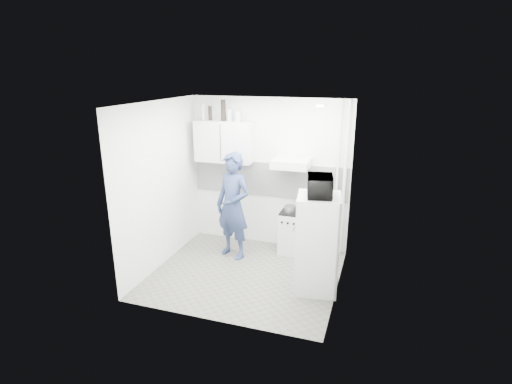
% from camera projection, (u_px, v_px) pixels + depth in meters
% --- Properties ---
extents(floor, '(2.80, 2.80, 0.00)m').
position_uv_depth(floor, '(245.00, 274.00, 6.18)').
color(floor, '#67665B').
rests_on(floor, ground).
extents(ceiling, '(2.80, 2.80, 0.00)m').
position_uv_depth(ceiling, '(244.00, 103.00, 5.41)').
color(ceiling, white).
rests_on(ceiling, wall_back).
extents(wall_back, '(2.80, 0.00, 2.80)m').
position_uv_depth(wall_back, '(269.00, 173.00, 6.93)').
color(wall_back, white).
rests_on(wall_back, floor).
extents(wall_left, '(0.00, 2.60, 2.60)m').
position_uv_depth(wall_left, '(160.00, 186.00, 6.21)').
color(wall_left, white).
rests_on(wall_left, floor).
extents(wall_right, '(0.00, 2.60, 2.60)m').
position_uv_depth(wall_right, '(342.00, 204.00, 5.38)').
color(wall_right, white).
rests_on(wall_right, floor).
extents(person, '(0.75, 0.62, 1.78)m').
position_uv_depth(person, '(233.00, 206.00, 6.54)').
color(person, navy).
rests_on(person, floor).
extents(stove, '(0.45, 0.45, 0.72)m').
position_uv_depth(stove, '(294.00, 232.00, 6.83)').
color(stove, silver).
rests_on(stove, floor).
extents(fridge, '(0.67, 0.67, 1.41)m').
position_uv_depth(fridge, '(317.00, 244.00, 5.57)').
color(fridge, silver).
rests_on(fridge, floor).
extents(stove_top, '(0.43, 0.43, 0.03)m').
position_uv_depth(stove_top, '(294.00, 212.00, 6.72)').
color(stove_top, black).
rests_on(stove_top, stove).
extents(saucepan, '(0.18, 0.18, 0.10)m').
position_uv_depth(saucepan, '(290.00, 209.00, 6.69)').
color(saucepan, silver).
rests_on(saucepan, stove_top).
extents(microwave, '(0.55, 0.42, 0.27)m').
position_uv_depth(microwave, '(320.00, 186.00, 5.32)').
color(microwave, black).
rests_on(microwave, fridge).
extents(bottle_a, '(0.07, 0.07, 0.28)m').
position_uv_depth(bottle_a, '(203.00, 112.00, 6.80)').
color(bottle_a, '#B2B7BC').
rests_on(bottle_a, upper_cabinet).
extents(bottle_b, '(0.06, 0.06, 0.24)m').
position_uv_depth(bottle_b, '(210.00, 113.00, 6.77)').
color(bottle_b, black).
rests_on(bottle_b, upper_cabinet).
extents(bottle_d, '(0.08, 0.08, 0.35)m').
position_uv_depth(bottle_d, '(223.00, 110.00, 6.68)').
color(bottle_d, black).
rests_on(bottle_d, upper_cabinet).
extents(canister_a, '(0.08, 0.08, 0.20)m').
position_uv_depth(canister_a, '(229.00, 115.00, 6.67)').
color(canister_a, '#B2B7BC').
rests_on(canister_a, upper_cabinet).
extents(canister_b, '(0.09, 0.09, 0.17)m').
position_uv_depth(canister_b, '(238.00, 116.00, 6.63)').
color(canister_b, '#B2B7BC').
rests_on(canister_b, upper_cabinet).
extents(upper_cabinet, '(1.00, 0.35, 0.70)m').
position_uv_depth(upper_cabinet, '(224.00, 141.00, 6.83)').
color(upper_cabinet, silver).
rests_on(upper_cabinet, wall_back).
extents(range_hood, '(0.60, 0.50, 0.14)m').
position_uv_depth(range_hood, '(291.00, 163.00, 6.49)').
color(range_hood, silver).
rests_on(range_hood, wall_back).
extents(backsplash, '(2.74, 0.03, 0.60)m').
position_uv_depth(backsplash, '(269.00, 179.00, 6.95)').
color(backsplash, white).
rests_on(backsplash, wall_back).
extents(pipe_a, '(0.05, 0.05, 2.60)m').
position_uv_depth(pipe_a, '(344.00, 181.00, 6.47)').
color(pipe_a, silver).
rests_on(pipe_a, floor).
extents(pipe_b, '(0.04, 0.04, 2.60)m').
position_uv_depth(pipe_b, '(337.00, 180.00, 6.51)').
color(pipe_b, silver).
rests_on(pipe_b, floor).
extents(ceiling_spot_fixture, '(0.10, 0.10, 0.02)m').
position_uv_depth(ceiling_spot_fixture, '(320.00, 106.00, 5.30)').
color(ceiling_spot_fixture, white).
rests_on(ceiling_spot_fixture, ceiling).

